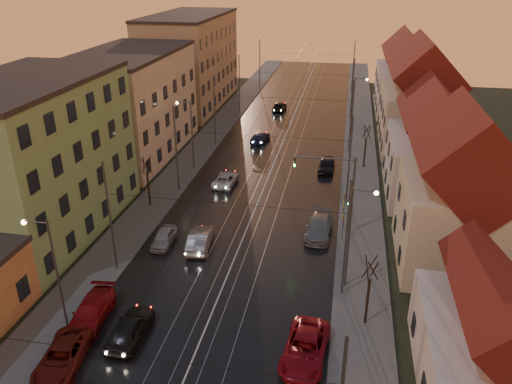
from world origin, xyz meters
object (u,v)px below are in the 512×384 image
Objects in this scene: parked_left_1 at (62,357)px; parked_right_1 at (319,227)px; driving_car_0 at (130,328)px; parked_right_0 at (305,348)px; street_lamp_1 at (354,229)px; driving_car_2 at (226,179)px; driving_car_4 at (279,106)px; street_lamp_2 at (189,128)px; parked_left_2 at (91,312)px; traffic_light_mast at (341,185)px; driving_car_3 at (260,137)px; street_lamp_0 at (51,265)px; street_lamp_3 at (356,100)px; parked_right_2 at (326,165)px; driving_car_1 at (200,239)px; parked_left_3 at (164,237)px.

parked_right_1 is at bearing 45.76° from parked_left_1.
parked_right_0 is at bearing -179.01° from driving_car_0.
driving_car_2 is (-13.26, 16.37, -4.26)m from street_lamp_1.
driving_car_4 reaches higher than parked_left_1.
parked_right_0 reaches higher than driving_car_2.
street_lamp_1 is 20.24m from parked_left_1.
parked_right_1 is at bearing 95.54° from parked_right_0.
street_lamp_2 reaches higher than parked_left_2.
street_lamp_1 is 18.57m from parked_left_2.
parked_left_2 is (-0.28, 4.09, 0.05)m from parked_left_1.
driving_car_2 is (-12.15, 8.37, -3.97)m from traffic_light_mast.
driving_car_3 is 38.13m from parked_left_2.
street_lamp_0 reaches higher than driving_car_4.
street_lamp_0 reaches higher than parked_right_0.
driving_car_0 is 0.86× the size of parked_right_0.
driving_car_0 is 0.90× the size of parked_right_1.
driving_car_3 is at bearing 108.73° from parked_right_0.
street_lamp_3 is at bearing 67.52° from street_lamp_0.
parked_right_2 is (15.30, 2.17, -4.15)m from street_lamp_2.
street_lamp_3 is 1.74× the size of driving_car_0.
street_lamp_0 is 1.00× the size of street_lamp_1.
street_lamp_3 is 28.03m from traffic_light_mast.
driving_car_3 is at bearing -92.53° from driving_car_2.
driving_car_1 is (5.91, -16.58, -4.12)m from street_lamp_2.
street_lamp_1 is at bearing 17.11° from parked_left_2.
parked_left_2 is at bearing 61.54° from driving_car_1.
driving_car_3 is (1.40, 38.92, -0.13)m from driving_car_0.
parked_right_1 is (15.50, -12.69, -4.14)m from street_lamp_2.
street_lamp_3 is 36.37m from parked_left_3.
parked_right_2 is (9.39, 18.75, -0.03)m from driving_car_1.
driving_car_4 is at bearing 79.10° from parked_left_2.
driving_car_1 reaches higher than parked_left_2.
driving_car_1 is (1.22, 11.46, -0.01)m from driving_car_0.
driving_car_1 is at bearing -70.37° from street_lamp_2.
parked_left_2 is at bearing 89.41° from driving_car_3.
driving_car_2 is at bearing 89.94° from driving_car_4.
driving_car_1 reaches higher than driving_car_4.
street_lamp_0 is 16.24m from parked_right_0.
driving_car_2 is 1.02× the size of driving_car_4.
driving_car_0 is at bearing 78.46° from driving_car_1.
parked_left_1 is 1.30× the size of parked_left_3.
parked_left_2 is (-16.70, -6.98, -4.15)m from street_lamp_1.
driving_car_0 is at bearing -24.04° from parked_left_2.
street_lamp_3 is 1.58× the size of parked_left_2.
street_lamp_0 is at bearing -116.07° from parked_right_2.
driving_car_2 is at bearing 129.01° from street_lamp_1.
driving_car_1 is at bearing -154.65° from parked_right_1.
parked_right_2 is (9.21, -8.71, 0.08)m from driving_car_3.
parked_left_1 is at bearing 90.46° from driving_car_3.
driving_car_0 is at bearing 91.38° from driving_car_2.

